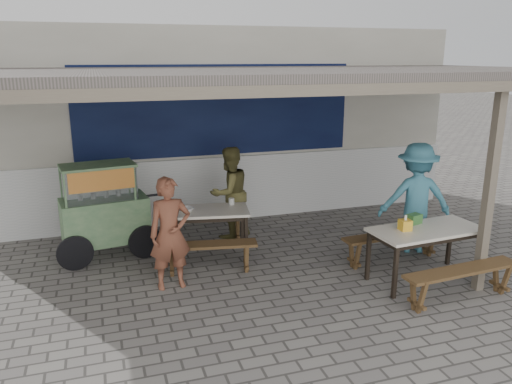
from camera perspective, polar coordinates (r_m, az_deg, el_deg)
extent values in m
plane|color=slate|center=(6.88, 3.59, -10.46)|extent=(60.00, 60.00, 0.00)
cube|color=beige|center=(9.72, -4.02, 7.92)|extent=(9.00, 1.20, 3.50)
cube|color=silver|center=(9.34, -2.96, 0.45)|extent=(9.00, 0.10, 1.20)
cube|color=#0E1B43|center=(9.04, -4.35, 9.29)|extent=(5.00, 0.03, 1.60)
cube|color=#5A514D|center=(7.14, 0.98, 13.39)|extent=(9.00, 4.20, 0.12)
cube|color=#68614E|center=(5.25, 8.31, 11.48)|extent=(9.00, 0.12, 0.12)
cube|color=#68614E|center=(6.92, 25.12, 0.14)|extent=(0.11, 0.11, 2.70)
cube|color=beige|center=(7.55, -5.66, -2.17)|extent=(1.35, 0.88, 0.04)
cube|color=black|center=(7.57, -5.65, -2.61)|extent=(1.23, 0.76, 0.06)
cube|color=black|center=(7.42, -9.88, -5.72)|extent=(0.05, 0.05, 0.71)
cube|color=black|center=(7.45, -1.15, -5.39)|extent=(0.05, 0.05, 0.71)
cube|color=black|center=(7.94, -9.75, -4.31)|extent=(0.05, 0.05, 0.71)
cube|color=black|center=(7.97, -1.60, -4.01)|extent=(0.05, 0.05, 0.71)
cube|color=brown|center=(7.05, -5.40, -6.03)|extent=(1.38, 0.51, 0.04)
cube|color=brown|center=(7.14, -9.60, -7.85)|extent=(0.10, 0.28, 0.41)
cube|color=brown|center=(7.17, -1.14, -7.52)|extent=(0.10, 0.28, 0.41)
cube|color=brown|center=(8.25, -5.78, -2.86)|extent=(1.38, 0.51, 0.04)
cube|color=brown|center=(8.32, -9.35, -4.46)|extent=(0.10, 0.28, 0.41)
cube|color=brown|center=(8.35, -2.13, -4.19)|extent=(0.10, 0.28, 0.41)
cube|color=beige|center=(7.09, 18.95, -4.11)|extent=(1.58, 0.82, 0.04)
cube|color=black|center=(7.11, 18.90, -4.57)|extent=(1.47, 0.71, 0.06)
cube|color=black|center=(6.59, 15.62, -8.83)|extent=(0.05, 0.05, 0.71)
cube|color=black|center=(7.49, 24.29, -6.69)|extent=(0.05, 0.05, 0.71)
cube|color=black|center=(7.03, 12.71, -7.10)|extent=(0.05, 0.05, 0.71)
cube|color=black|center=(7.88, 21.24, -5.31)|extent=(0.05, 0.05, 0.71)
cube|color=brown|center=(6.74, 22.53, -8.24)|extent=(1.65, 0.40, 0.04)
cube|color=brown|center=(6.41, 17.97, -11.23)|extent=(0.07, 0.28, 0.41)
cube|color=brown|center=(7.28, 26.15, -8.83)|extent=(0.07, 0.28, 0.41)
cube|color=brown|center=(7.69, 15.45, -4.71)|extent=(1.65, 0.40, 0.04)
cube|color=brown|center=(7.40, 11.18, -7.09)|extent=(0.07, 0.28, 0.41)
cube|color=brown|center=(8.17, 19.07, -5.50)|extent=(0.07, 0.28, 0.41)
cube|color=#759563|center=(7.92, -16.86, -2.94)|extent=(1.33, 0.83, 0.65)
cube|color=#759563|center=(8.03, -16.67, -5.26)|extent=(1.28, 0.78, 0.05)
cylinder|color=black|center=(7.64, -19.96, -6.59)|extent=(0.52, 0.12, 0.52)
cylinder|color=black|center=(7.79, -12.52, -5.59)|extent=(0.52, 0.12, 0.52)
cube|color=silver|center=(7.76, -17.52, 1.08)|extent=(1.09, 0.70, 0.51)
cube|color=#759563|center=(7.70, -17.67, 2.91)|extent=(1.13, 0.74, 0.04)
cube|color=#D94333|center=(7.45, -17.20, 1.24)|extent=(0.92, 0.16, 0.30)
cylinder|color=black|center=(7.98, -11.79, -0.37)|extent=(0.64, 0.13, 0.04)
imported|color=brown|center=(6.61, -9.79, -4.70)|extent=(0.57, 0.39, 1.50)
imported|color=brown|center=(8.38, -3.04, -0.06)|extent=(0.93, 0.85, 1.55)
imported|color=teal|center=(8.11, 17.78, -0.65)|extent=(1.26, 0.96, 1.72)
cube|color=gold|center=(6.91, 16.67, -3.63)|extent=(0.15, 0.15, 0.14)
cube|color=#376E31|center=(7.22, 17.62, -2.94)|extent=(0.23, 0.18, 0.13)
cylinder|color=beige|center=(7.78, -2.83, -1.06)|extent=(0.09, 0.09, 0.10)
imported|color=silver|center=(7.51, -7.97, -1.98)|extent=(0.27, 0.27, 0.05)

